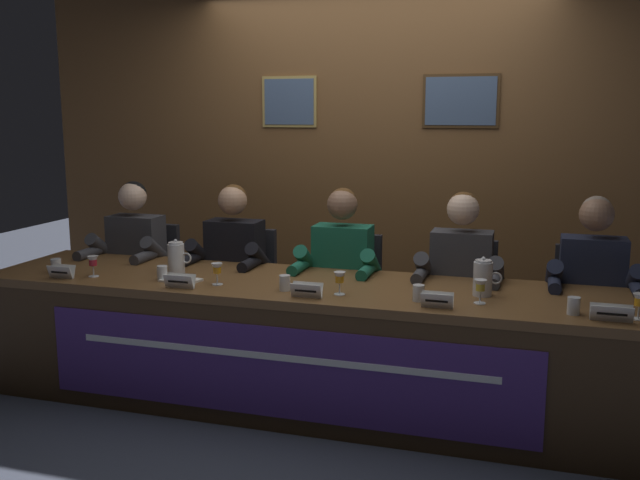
% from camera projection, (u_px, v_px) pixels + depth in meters
% --- Properties ---
extents(ground_plane, '(12.00, 12.00, 0.00)m').
position_uv_depth(ground_plane, '(320.00, 404.00, 4.13)').
color(ground_plane, '#383D4C').
extents(wall_back_panelled, '(5.19, 0.14, 2.60)m').
position_uv_depth(wall_back_panelled, '(373.00, 164.00, 5.16)').
color(wall_back_panelled, brown).
rests_on(wall_back_panelled, ground_plane).
extents(conference_table, '(3.99, 0.86, 0.72)m').
position_uv_depth(conference_table, '(313.00, 326.00, 3.92)').
color(conference_table, brown).
rests_on(conference_table, ground_plane).
extents(chair_far_left, '(0.44, 0.45, 0.89)m').
position_uv_depth(chair_far_left, '(147.00, 290.00, 5.05)').
color(chair_far_left, black).
rests_on(chair_far_left, ground_plane).
extents(panelist_far_left, '(0.51, 0.48, 1.22)m').
position_uv_depth(panelist_far_left, '(130.00, 257.00, 4.81)').
color(panelist_far_left, black).
rests_on(panelist_far_left, ground_plane).
extents(nameplate_far_left, '(0.16, 0.06, 0.08)m').
position_uv_depth(nameplate_far_left, '(61.00, 272.00, 4.11)').
color(nameplate_far_left, white).
rests_on(nameplate_far_left, conference_table).
extents(juice_glass_far_left, '(0.06, 0.06, 0.12)m').
position_uv_depth(juice_glass_far_left, '(93.00, 262.00, 4.15)').
color(juice_glass_far_left, white).
rests_on(juice_glass_far_left, conference_table).
extents(water_cup_far_left, '(0.06, 0.06, 0.08)m').
position_uv_depth(water_cup_far_left, '(56.00, 266.00, 4.26)').
color(water_cup_far_left, silver).
rests_on(water_cup_far_left, conference_table).
extents(chair_left, '(0.44, 0.45, 0.89)m').
position_uv_depth(chair_left, '(243.00, 297.00, 4.84)').
color(chair_left, black).
rests_on(chair_left, ground_plane).
extents(panelist_left, '(0.51, 0.48, 1.22)m').
position_uv_depth(panelist_left, '(230.00, 264.00, 4.60)').
color(panelist_left, black).
rests_on(panelist_left, ground_plane).
extents(nameplate_left, '(0.17, 0.06, 0.08)m').
position_uv_depth(nameplate_left, '(180.00, 281.00, 3.88)').
color(nameplate_left, white).
rests_on(nameplate_left, conference_table).
extents(juice_glass_left, '(0.06, 0.06, 0.12)m').
position_uv_depth(juice_glass_left, '(217.00, 270.00, 3.95)').
color(juice_glass_left, white).
rests_on(juice_glass_left, conference_table).
extents(water_cup_left, '(0.06, 0.06, 0.08)m').
position_uv_depth(water_cup_left, '(162.00, 274.00, 4.07)').
color(water_cup_left, silver).
rests_on(water_cup_left, conference_table).
extents(chair_center, '(0.44, 0.45, 0.89)m').
position_uv_depth(chair_center, '(347.00, 306.00, 4.63)').
color(chair_center, black).
rests_on(chair_center, ground_plane).
extents(panelist_center, '(0.51, 0.48, 1.22)m').
position_uv_depth(panelist_center, '(339.00, 271.00, 4.39)').
color(panelist_center, black).
rests_on(panelist_center, ground_plane).
extents(nameplate_center, '(0.17, 0.06, 0.08)m').
position_uv_depth(nameplate_center, '(307.00, 290.00, 3.69)').
color(nameplate_center, white).
rests_on(nameplate_center, conference_table).
extents(juice_glass_center, '(0.06, 0.06, 0.12)m').
position_uv_depth(juice_glass_center, '(340.00, 279.00, 3.74)').
color(juice_glass_center, white).
rests_on(juice_glass_center, conference_table).
extents(water_cup_center, '(0.06, 0.06, 0.08)m').
position_uv_depth(water_cup_center, '(285.00, 284.00, 3.83)').
color(water_cup_center, silver).
rests_on(water_cup_center, conference_table).
extents(chair_right, '(0.44, 0.45, 0.89)m').
position_uv_depth(chair_right, '(461.00, 315.00, 4.42)').
color(chair_right, black).
rests_on(chair_right, ground_plane).
extents(panelist_right, '(0.51, 0.48, 1.22)m').
position_uv_depth(panelist_right, '(460.00, 279.00, 4.18)').
color(panelist_right, black).
rests_on(panelist_right, ground_plane).
extents(nameplate_right, '(0.16, 0.06, 0.08)m').
position_uv_depth(nameplate_right, '(437.00, 300.00, 3.49)').
color(nameplate_right, white).
rests_on(nameplate_right, conference_table).
extents(juice_glass_right, '(0.06, 0.06, 0.12)m').
position_uv_depth(juice_glass_right, '(480.00, 287.00, 3.56)').
color(juice_glass_right, white).
rests_on(juice_glass_right, conference_table).
extents(water_cup_right, '(0.06, 0.06, 0.08)m').
position_uv_depth(water_cup_right, '(419.00, 294.00, 3.62)').
color(water_cup_right, silver).
rests_on(water_cup_right, conference_table).
extents(chair_far_right, '(0.44, 0.45, 0.89)m').
position_uv_depth(chair_far_right, '(587.00, 325.00, 4.21)').
color(chair_far_right, black).
rests_on(chair_far_right, ground_plane).
extents(panelist_far_right, '(0.51, 0.48, 1.22)m').
position_uv_depth(panelist_far_right, '(592.00, 288.00, 3.97)').
color(panelist_far_right, black).
rests_on(panelist_far_right, ground_plane).
extents(nameplate_far_right, '(0.19, 0.06, 0.08)m').
position_uv_depth(nameplate_far_right, '(612.00, 313.00, 3.27)').
color(nameplate_far_right, white).
rests_on(nameplate_far_right, conference_table).
extents(juice_glass_far_right, '(0.06, 0.06, 0.12)m').
position_uv_depth(juice_glass_far_right, '(639.00, 302.00, 3.29)').
color(juice_glass_far_right, white).
rests_on(juice_glass_far_right, conference_table).
extents(water_cup_far_right, '(0.06, 0.06, 0.08)m').
position_uv_depth(water_cup_far_right, '(574.00, 307.00, 3.38)').
color(water_cup_far_right, silver).
rests_on(water_cup_far_right, conference_table).
extents(water_pitcher_left_side, '(0.15, 0.10, 0.21)m').
position_uv_depth(water_pitcher_left_side, '(176.00, 258.00, 4.23)').
color(water_pitcher_left_side, silver).
rests_on(water_pitcher_left_side, conference_table).
extents(water_pitcher_right_side, '(0.15, 0.10, 0.21)m').
position_uv_depth(water_pitcher_right_side, '(483.00, 278.00, 3.72)').
color(water_pitcher_right_side, silver).
rests_on(water_pitcher_right_side, conference_table).
extents(document_stack_left, '(0.24, 0.19, 0.01)m').
position_uv_depth(document_stack_left, '(181.00, 280.00, 4.05)').
color(document_stack_left, white).
rests_on(document_stack_left, conference_table).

